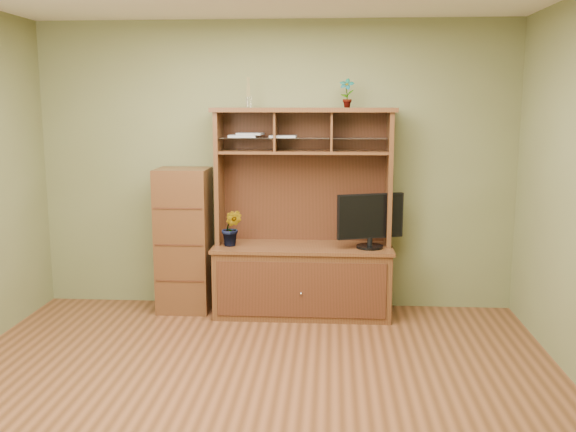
{
  "coord_description": "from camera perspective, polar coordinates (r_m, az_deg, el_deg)",
  "views": [
    {
      "loc": [
        0.54,
        -4.04,
        1.93
      ],
      "look_at": [
        0.18,
        1.2,
        1.01
      ],
      "focal_mm": 40.0,
      "sensor_mm": 36.0,
      "label": 1
    }
  ],
  "objects": [
    {
      "name": "magazines",
      "position": [
        5.89,
        -2.67,
        7.17
      ],
      "size": [
        0.62,
        0.2,
        0.04
      ],
      "color": "#BCBBC1",
      "rests_on": "media_hutch"
    },
    {
      "name": "monitor",
      "position": [
        5.79,
        7.33,
        -0.31
      ],
      "size": [
        0.6,
        0.25,
        0.49
      ],
      "rotation": [
        0.0,
        0.0,
        0.34
      ],
      "color": "black",
      "rests_on": "media_hutch"
    },
    {
      "name": "reed_diffuser",
      "position": [
        5.9,
        -3.55,
        10.63
      ],
      "size": [
        0.05,
        0.05,
        0.27
      ],
      "color": "silver",
      "rests_on": "media_hutch"
    },
    {
      "name": "side_cabinet",
      "position": [
        6.1,
        -9.21,
        -2.12
      ],
      "size": [
        0.48,
        0.44,
        1.35
      ],
      "color": "#4A2515",
      "rests_on": "room"
    },
    {
      "name": "room",
      "position": [
        4.12,
        -3.58,
        1.81
      ],
      "size": [
        4.54,
        4.04,
        2.74
      ],
      "color": "#4F2C16",
      "rests_on": "ground"
    },
    {
      "name": "media_hutch",
      "position": [
        5.95,
        1.31,
        -3.79
      ],
      "size": [
        1.66,
        0.61,
        1.9
      ],
      "color": "#4A2515",
      "rests_on": "room"
    },
    {
      "name": "orchid_plant",
      "position": [
        5.87,
        -5.02,
        -1.06
      ],
      "size": [
        0.2,
        0.17,
        0.34
      ],
      "primitive_type": "imported",
      "rotation": [
        0.0,
        0.0,
        -0.11
      ],
      "color": "#2D511B",
      "rests_on": "media_hutch"
    },
    {
      "name": "top_plant",
      "position": [
        5.85,
        5.24,
        10.85
      ],
      "size": [
        0.15,
        0.12,
        0.26
      ],
      "primitive_type": "imported",
      "rotation": [
        0.0,
        0.0,
        -0.23
      ],
      "color": "#366E26",
      "rests_on": "media_hutch"
    }
  ]
}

